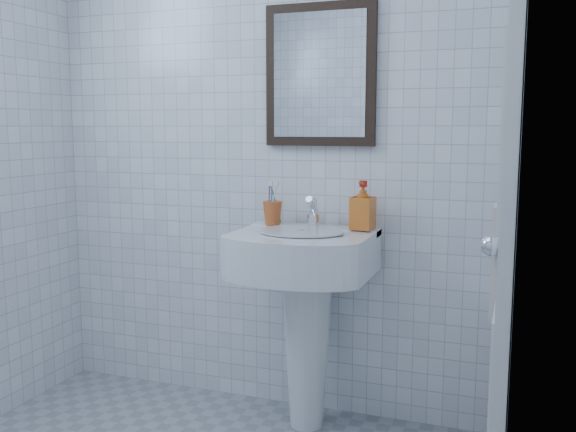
% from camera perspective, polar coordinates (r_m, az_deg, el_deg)
% --- Properties ---
extents(wall_back, '(2.20, 0.02, 2.50)m').
position_cam_1_polar(wall_back, '(2.99, -1.72, 6.50)').
color(wall_back, white).
rests_on(wall_back, ground).
extents(wall_right, '(0.02, 2.40, 2.50)m').
position_cam_1_polar(wall_right, '(1.57, 19.79, 4.80)').
color(wall_right, white).
rests_on(wall_right, ground).
extents(washbasin, '(0.58, 0.43, 0.89)m').
position_cam_1_polar(washbasin, '(2.79, 1.54, -7.09)').
color(washbasin, white).
rests_on(washbasin, ground).
extents(faucet, '(0.06, 0.12, 0.14)m').
position_cam_1_polar(faucet, '(2.82, 2.25, 0.16)').
color(faucet, silver).
rests_on(faucet, washbasin).
extents(toothbrush_cup, '(0.10, 0.10, 0.10)m').
position_cam_1_polar(toothbrush_cup, '(2.89, -1.39, 0.27)').
color(toothbrush_cup, '#B85323').
rests_on(toothbrush_cup, washbasin).
extents(soap_dispenser, '(0.10, 0.11, 0.21)m').
position_cam_1_polar(soap_dispenser, '(2.76, 6.67, 0.94)').
color(soap_dispenser, '#C64413').
rests_on(soap_dispenser, washbasin).
extents(wall_mirror, '(0.50, 0.04, 0.62)m').
position_cam_1_polar(wall_mirror, '(2.89, 2.86, 12.40)').
color(wall_mirror, black).
rests_on(wall_mirror, wall_back).
extents(bathroom_door, '(0.04, 0.80, 2.00)m').
position_cam_1_polar(bathroom_door, '(2.15, 19.08, -1.18)').
color(bathroom_door, silver).
rests_on(bathroom_door, ground).
extents(towel_ring, '(0.01, 0.18, 0.18)m').
position_cam_1_polar(towel_ring, '(2.29, 18.72, 0.64)').
color(towel_ring, silver).
rests_on(towel_ring, wall_right).
extents(hand_towel, '(0.03, 0.16, 0.38)m').
position_cam_1_polar(hand_towel, '(2.32, 18.03, -3.75)').
color(hand_towel, beige).
rests_on(hand_towel, towel_ring).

